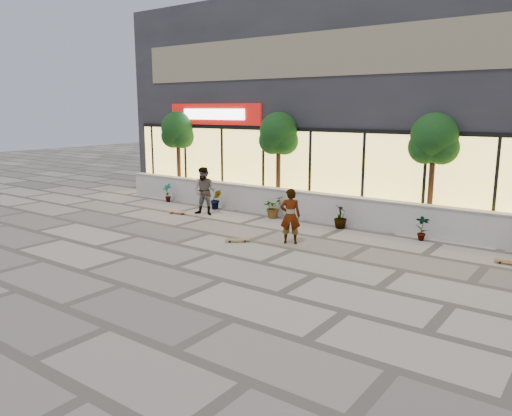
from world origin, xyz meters
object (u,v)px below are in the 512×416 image
Objects in this scene: tree_west at (178,132)px; skater_left at (205,191)px; skateboard_right_near at (510,262)px; skater_center at (290,216)px; tree_mideast at (434,142)px; tree_midwest at (279,136)px; skateboard_left at (177,212)px; skateboard_center at (237,240)px.

tree_west is 4.81m from skater_left.
skateboard_right_near is (10.71, -0.01, -0.85)m from skater_left.
skater_center is 0.92× the size of skater_left.
tree_mideast is 5.12× the size of skateboard_right_near.
skater_left is (-4.88, 1.60, 0.08)m from skater_center.
tree_midwest is (5.50, 0.00, 0.00)m from tree_west.
tree_midwest is 4.97× the size of skateboard_left.
skater_center is 2.39× the size of skateboard_center.
skateboard_right_near is at bearing -20.64° from skateboard_center.
tree_mideast is at bearing 0.79° from skateboard_left.
tree_mideast is 5.50× the size of skateboard_center.
tree_west is 5.12× the size of skateboard_right_near.
skateboard_left is 1.03× the size of skateboard_right_near.
tree_west is at bearing 107.07° from skateboard_center.
skateboard_left is at bearing -178.49° from skateboard_right_near.
tree_west is 11.50m from tree_mideast.
skater_left reaches higher than skateboard_center.
tree_mideast is 9.71m from skateboard_left.
tree_midwest is at bearing 70.00° from skateboard_center.
skateboard_center and skateboard_left have the same top height.
tree_west reaches higher than skateboard_center.
skater_center is at bearing -27.52° from skateboard_left.
tree_midwest reaches higher than skateboard_right_near.
skater_left reaches higher than skateboard_left.
skateboard_left is (-0.98, -0.53, -0.85)m from skater_left.
skateboard_center is at bearing -132.22° from tree_mideast.
skateboard_center is 0.90× the size of skateboard_left.
skater_left reaches higher than skater_center.
skater_left is 2.42× the size of skateboard_right_near.
skateboard_center is at bearing 0.96° from skater_center.
skater_left is at bearing -163.43° from tree_mideast.
tree_midwest is 5.50× the size of skateboard_center.
skateboard_center is at bearing -51.93° from skater_left.
tree_midwest is 3.61m from skater_left.
tree_west is 5.50m from tree_midwest.
skater_left is (-7.83, -2.33, -2.06)m from tree_mideast.
skater_center is (3.05, -3.93, -2.14)m from tree_midwest.
tree_mideast reaches higher than skater_center.
tree_mideast is 8.43m from skater_left.
skateboard_right_near is (14.38, -2.34, -2.91)m from tree_west.
skateboard_right_near is (2.88, -2.34, -2.91)m from tree_mideast.
skateboard_center is 7.61m from skateboard_right_near.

